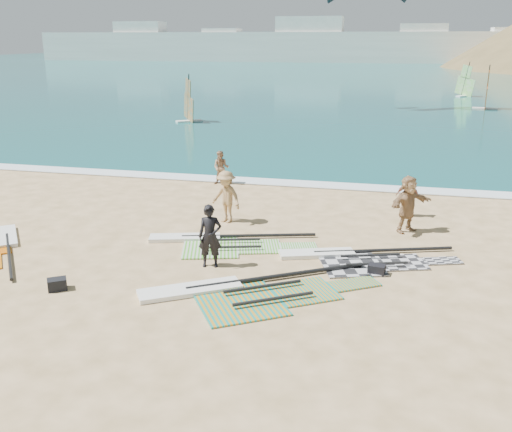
% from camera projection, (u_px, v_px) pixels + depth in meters
% --- Properties ---
extents(ground, '(300.00, 300.00, 0.00)m').
position_uv_depth(ground, '(235.00, 299.00, 14.65)').
color(ground, '#E0B983').
rests_on(ground, ground).
extents(sea, '(300.00, 240.00, 0.06)m').
position_uv_depth(sea, '(380.00, 66.00, 137.20)').
color(sea, '#0C5650').
rests_on(sea, ground).
extents(surf_line, '(300.00, 1.20, 0.04)m').
position_uv_depth(surf_line, '(306.00, 185.00, 26.07)').
color(surf_line, white).
rests_on(surf_line, ground).
extents(far_town, '(160.00, 8.00, 12.00)m').
position_uv_depth(far_town, '(325.00, 45.00, 156.05)').
color(far_town, white).
rests_on(far_town, ground).
extents(rig_grey, '(5.54, 3.16, 0.20)m').
position_uv_depth(rig_grey, '(355.00, 258.00, 17.24)').
color(rig_grey, '#252427').
rests_on(rig_grey, ground).
extents(rig_green, '(5.64, 3.05, 0.20)m').
position_uv_depth(rig_green, '(218.00, 242.00, 18.59)').
color(rig_green, '#44B418').
rests_on(rig_green, ground).
extents(rig_orange, '(6.28, 4.62, 0.21)m').
position_uv_depth(rig_orange, '(243.00, 291.00, 14.98)').
color(rig_orange, orange).
rests_on(rig_orange, ground).
extents(gear_bag_near, '(0.60, 0.57, 0.31)m').
position_uv_depth(gear_bag_near, '(57.00, 284.00, 15.16)').
color(gear_bag_near, black).
rests_on(gear_bag_near, ground).
extents(gear_bag_far, '(0.52, 0.40, 0.28)m').
position_uv_depth(gear_bag_far, '(377.00, 269.00, 16.17)').
color(gear_bag_far, black).
rests_on(gear_bag_far, ground).
extents(person_wetsuit, '(0.76, 0.59, 1.86)m').
position_uv_depth(person_wetsuit, '(210.00, 236.00, 16.50)').
color(person_wetsuit, black).
rests_on(person_wetsuit, ground).
extents(beachgoer_left, '(0.76, 0.60, 1.54)m').
position_uv_depth(beachgoer_left, '(221.00, 168.00, 25.93)').
color(beachgoer_left, '#9C7554').
rests_on(beachgoer_left, ground).
extents(beachgoer_mid, '(1.41, 1.15, 1.91)m').
position_uv_depth(beachgoer_mid, '(226.00, 197.00, 20.52)').
color(beachgoer_mid, '#A07C4F').
rests_on(beachgoer_mid, ground).
extents(beachgoer_back, '(0.97, 0.61, 1.54)m').
position_uv_depth(beachgoer_back, '(408.00, 196.00, 21.27)').
color(beachgoer_back, '#A2614E').
rests_on(beachgoer_back, ground).
extents(beachgoer_right, '(1.69, 1.73, 1.98)m').
position_uv_depth(beachgoer_right, '(408.00, 204.00, 19.51)').
color(beachgoer_right, '#99744E').
rests_on(beachgoer_right, ground).
extents(windsurfer_left, '(2.02, 2.06, 3.80)m').
position_uv_depth(windsurfer_left, '(189.00, 108.00, 45.17)').
color(windsurfer_left, white).
rests_on(windsurfer_left, ground).
extents(windsurfer_centre, '(2.32, 2.75, 4.12)m').
position_uv_depth(windsurfer_centre, '(486.00, 96.00, 53.25)').
color(windsurfer_centre, white).
rests_on(windsurfer_centre, ground).
extents(windsurfer_right, '(1.97, 2.00, 3.93)m').
position_uv_depth(windsurfer_right, '(465.00, 86.00, 64.87)').
color(windsurfer_right, white).
rests_on(windsurfer_right, ground).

